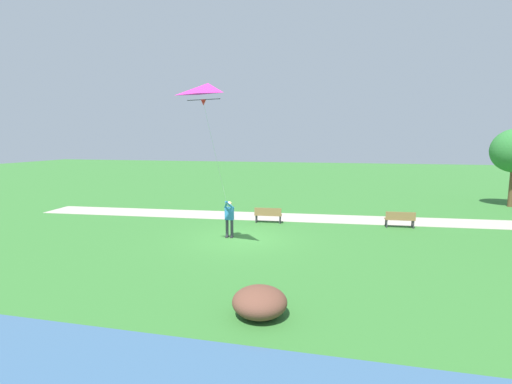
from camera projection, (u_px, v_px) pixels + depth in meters
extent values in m
plane|color=#33702D|center=(241.00, 239.00, 17.34)|extent=(120.00, 120.00, 0.00)
cube|color=#ADA393|center=(297.00, 218.00, 21.99)|extent=(4.28, 32.09, 0.02)
cube|color=#232328|center=(232.00, 237.00, 17.51)|extent=(0.24, 0.11, 0.06)
cylinder|color=#383842|center=(232.00, 228.00, 17.47)|extent=(0.14, 0.14, 0.82)
cube|color=#232328|center=(227.00, 237.00, 17.56)|extent=(0.24, 0.11, 0.06)
cylinder|color=#383842|center=(227.00, 228.00, 17.52)|extent=(0.14, 0.14, 0.82)
cube|color=teal|center=(229.00, 213.00, 17.40)|extent=(0.22, 0.40, 0.60)
sphere|color=#DBB28E|center=(229.00, 204.00, 17.33)|extent=(0.22, 0.22, 0.22)
ellipsoid|color=tan|center=(229.00, 203.00, 17.34)|extent=(0.23, 0.23, 0.13)
cylinder|color=teal|center=(230.00, 205.00, 17.10)|extent=(0.53, 0.35, 0.43)
cylinder|color=teal|center=(226.00, 205.00, 17.14)|extent=(0.53, 0.35, 0.43)
sphere|color=#DBB28E|center=(227.00, 203.00, 16.95)|extent=(0.10, 0.10, 0.10)
pyramid|color=#E02D9E|center=(208.00, 94.00, 14.00)|extent=(0.99, 1.62, 0.52)
cone|color=red|center=(203.00, 103.00, 13.74)|extent=(0.24, 0.24, 0.22)
cylinder|color=black|center=(203.00, 100.00, 13.72)|extent=(0.31, 1.41, 0.02)
cylinder|color=silver|center=(216.00, 158.00, 15.35)|extent=(2.73, 0.03, 4.19)
cube|color=olive|center=(268.00, 215.00, 20.60)|extent=(0.53, 1.52, 0.05)
cube|color=olive|center=(268.00, 212.00, 20.39)|extent=(0.13, 1.50, 0.40)
cube|color=#2D2D33|center=(257.00, 218.00, 20.90)|extent=(0.06, 0.06, 0.45)
cube|color=#2D2D33|center=(256.00, 219.00, 20.59)|extent=(0.06, 0.06, 0.45)
cube|color=#2D2D33|center=(280.00, 219.00, 20.68)|extent=(0.06, 0.06, 0.45)
cube|color=#2D2D33|center=(280.00, 220.00, 20.37)|extent=(0.06, 0.06, 0.45)
cube|color=olive|center=(400.00, 219.00, 19.47)|extent=(0.53, 1.52, 0.05)
cube|color=olive|center=(401.00, 216.00, 19.25)|extent=(0.13, 1.50, 0.40)
cube|color=#2D2D33|center=(386.00, 222.00, 19.76)|extent=(0.06, 0.06, 0.45)
cube|color=#2D2D33|center=(387.00, 224.00, 19.45)|extent=(0.06, 0.06, 0.45)
cube|color=#2D2D33|center=(412.00, 223.00, 19.55)|extent=(0.06, 0.06, 0.45)
cube|color=#2D2D33|center=(414.00, 225.00, 19.23)|extent=(0.06, 0.06, 0.45)
cylinder|color=brown|center=(512.00, 186.00, 25.44)|extent=(0.35, 0.35, 2.84)
ellipsoid|color=brown|center=(260.00, 302.00, 9.65)|extent=(1.44, 1.45, 0.79)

